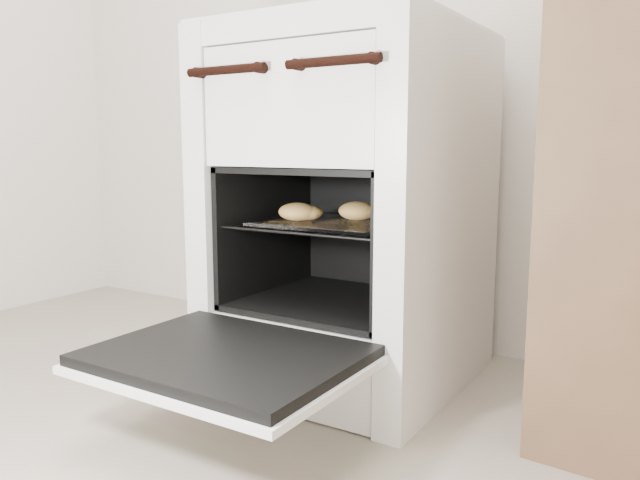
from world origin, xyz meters
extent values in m
cube|color=silver|center=(-0.04, 1.19, 0.45)|extent=(0.59, 0.63, 0.90)
cylinder|color=black|center=(-0.18, 0.85, 0.79)|extent=(0.22, 0.02, 0.02)
cylinder|color=black|center=(0.10, 0.85, 0.79)|extent=(0.22, 0.02, 0.02)
cube|color=black|center=(-0.04, 0.67, 0.20)|extent=(0.51, 0.39, 0.02)
cube|color=silver|center=(-0.04, 0.67, 0.19)|extent=(0.53, 0.41, 0.02)
cylinder|color=black|center=(-0.25, 1.11, 0.42)|extent=(0.01, 0.41, 0.01)
cylinder|color=black|center=(0.17, 1.11, 0.42)|extent=(0.01, 0.41, 0.01)
cylinder|color=black|center=(-0.04, 0.91, 0.42)|extent=(0.42, 0.01, 0.01)
cylinder|color=black|center=(-0.04, 1.30, 0.42)|extent=(0.42, 0.01, 0.01)
cylinder|color=black|center=(-0.22, 1.11, 0.42)|extent=(0.01, 0.39, 0.01)
cylinder|color=black|center=(-0.16, 1.11, 0.42)|extent=(0.01, 0.39, 0.01)
cylinder|color=black|center=(-0.10, 1.11, 0.42)|extent=(0.01, 0.39, 0.01)
cylinder|color=black|center=(-0.04, 1.11, 0.42)|extent=(0.01, 0.39, 0.01)
cylinder|color=black|center=(0.02, 1.11, 0.42)|extent=(0.01, 0.39, 0.01)
cylinder|color=black|center=(0.08, 1.11, 0.42)|extent=(0.01, 0.39, 0.01)
cylinder|color=black|center=(0.14, 1.11, 0.42)|extent=(0.01, 0.39, 0.01)
cube|color=white|center=(-0.04, 1.09, 0.43)|extent=(0.33, 0.29, 0.01)
ellipsoid|color=#E4AE5B|center=(0.00, 1.14, 0.46)|extent=(0.10, 0.10, 0.05)
ellipsoid|color=#E4AE5B|center=(-0.11, 1.07, 0.45)|extent=(0.09, 0.09, 0.04)
ellipsoid|color=#E4AE5B|center=(0.08, 1.19, 0.46)|extent=(0.12, 0.12, 0.04)
ellipsoid|color=#E4AE5B|center=(-0.12, 1.05, 0.46)|extent=(0.12, 0.12, 0.05)
camera|label=1|loc=(0.75, -0.24, 0.62)|focal=35.00mm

